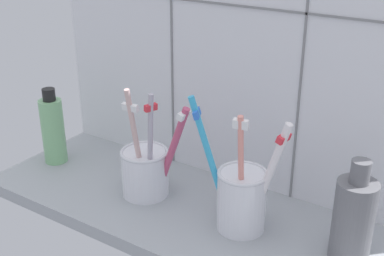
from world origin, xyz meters
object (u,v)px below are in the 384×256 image
(toothbrush_cup_left, at_px, (148,168))
(toothbrush_cup_right, at_px, (243,195))
(ceramic_vase, at_px, (353,219))
(soap_bottle, at_px, (54,129))

(toothbrush_cup_left, relative_size, toothbrush_cup_right, 0.97)
(ceramic_vase, bearing_deg, toothbrush_cup_left, -177.59)
(soap_bottle, bearing_deg, toothbrush_cup_right, 0.08)
(ceramic_vase, relative_size, soap_bottle, 1.04)
(toothbrush_cup_left, height_order, ceramic_vase, toothbrush_cup_left)
(toothbrush_cup_right, height_order, soap_bottle, toothbrush_cup_right)
(toothbrush_cup_left, height_order, soap_bottle, toothbrush_cup_left)
(toothbrush_cup_right, relative_size, ceramic_vase, 1.36)
(toothbrush_cup_left, distance_m, ceramic_vase, 0.30)
(toothbrush_cup_right, xyz_separation_m, ceramic_vase, (0.14, 0.01, 0.01))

